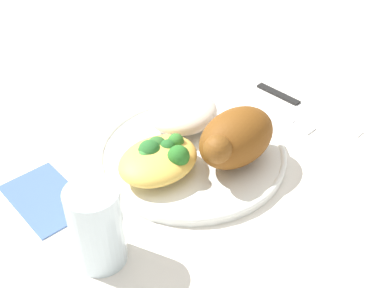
{
  "coord_description": "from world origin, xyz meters",
  "views": [
    {
      "loc": [
        0.36,
        0.36,
        0.42
      ],
      "look_at": [
        0.0,
        0.0,
        0.02
      ],
      "focal_mm": 45.6,
      "sensor_mm": 36.0,
      "label": 1
    }
  ],
  "objects_px": {
    "napkin": "(46,198)",
    "fork": "(278,114)",
    "mac_cheese_with_broccoli": "(160,159)",
    "water_glass": "(97,226)",
    "rice_pile": "(183,113)",
    "knife": "(298,103)",
    "plate": "(192,154)",
    "roasted_chicken": "(235,138)"
  },
  "relations": [
    {
      "from": "napkin",
      "to": "fork",
      "type": "bearing_deg",
      "value": 165.57
    },
    {
      "from": "mac_cheese_with_broccoli",
      "to": "water_glass",
      "type": "height_order",
      "value": "water_glass"
    },
    {
      "from": "rice_pile",
      "to": "knife",
      "type": "distance_m",
      "value": 0.2
    },
    {
      "from": "mac_cheese_with_broccoli",
      "to": "fork",
      "type": "distance_m",
      "value": 0.23
    },
    {
      "from": "fork",
      "to": "napkin",
      "type": "bearing_deg",
      "value": -14.43
    },
    {
      "from": "fork",
      "to": "knife",
      "type": "xyz_separation_m",
      "value": [
        -0.04,
        0.0,
        0.0
      ]
    },
    {
      "from": "plate",
      "to": "fork",
      "type": "height_order",
      "value": "plate"
    },
    {
      "from": "rice_pile",
      "to": "water_glass",
      "type": "relative_size",
      "value": 1.03
    },
    {
      "from": "rice_pile",
      "to": "napkin",
      "type": "height_order",
      "value": "rice_pile"
    },
    {
      "from": "roasted_chicken",
      "to": "napkin",
      "type": "relative_size",
      "value": 1.05
    },
    {
      "from": "roasted_chicken",
      "to": "mac_cheese_with_broccoli",
      "type": "distance_m",
      "value": 0.1
    },
    {
      "from": "napkin",
      "to": "roasted_chicken",
      "type": "bearing_deg",
      "value": 148.97
    },
    {
      "from": "plate",
      "to": "roasted_chicken",
      "type": "relative_size",
      "value": 2.08
    },
    {
      "from": "mac_cheese_with_broccoli",
      "to": "knife",
      "type": "relative_size",
      "value": 0.57
    },
    {
      "from": "mac_cheese_with_broccoli",
      "to": "water_glass",
      "type": "distance_m",
      "value": 0.14
    },
    {
      "from": "knife",
      "to": "napkin",
      "type": "distance_m",
      "value": 0.41
    },
    {
      "from": "knife",
      "to": "napkin",
      "type": "height_order",
      "value": "knife"
    },
    {
      "from": "knife",
      "to": "water_glass",
      "type": "bearing_deg",
      "value": 4.04
    },
    {
      "from": "napkin",
      "to": "mac_cheese_with_broccoli",
      "type": "bearing_deg",
      "value": 149.71
    },
    {
      "from": "mac_cheese_with_broccoli",
      "to": "napkin",
      "type": "xyz_separation_m",
      "value": [
        0.13,
        -0.07,
        -0.03
      ]
    },
    {
      "from": "plate",
      "to": "mac_cheese_with_broccoli",
      "type": "distance_m",
      "value": 0.06
    },
    {
      "from": "mac_cheese_with_broccoli",
      "to": "plate",
      "type": "bearing_deg",
      "value": -177.5
    },
    {
      "from": "rice_pile",
      "to": "knife",
      "type": "relative_size",
      "value": 0.53
    },
    {
      "from": "plate",
      "to": "mac_cheese_with_broccoli",
      "type": "relative_size",
      "value": 2.35
    },
    {
      "from": "mac_cheese_with_broccoli",
      "to": "fork",
      "type": "relative_size",
      "value": 0.76
    },
    {
      "from": "mac_cheese_with_broccoli",
      "to": "napkin",
      "type": "bearing_deg",
      "value": -30.29
    },
    {
      "from": "fork",
      "to": "napkin",
      "type": "distance_m",
      "value": 0.36
    },
    {
      "from": "rice_pile",
      "to": "mac_cheese_with_broccoli",
      "type": "distance_m",
      "value": 0.1
    },
    {
      "from": "rice_pile",
      "to": "water_glass",
      "type": "xyz_separation_m",
      "value": [
        0.22,
        0.1,
        0.01
      ]
    },
    {
      "from": "mac_cheese_with_broccoli",
      "to": "water_glass",
      "type": "bearing_deg",
      "value": 20.48
    },
    {
      "from": "mac_cheese_with_broccoli",
      "to": "water_glass",
      "type": "relative_size",
      "value": 1.11
    },
    {
      "from": "fork",
      "to": "water_glass",
      "type": "height_order",
      "value": "water_glass"
    },
    {
      "from": "plate",
      "to": "napkin",
      "type": "bearing_deg",
      "value": -21.13
    },
    {
      "from": "roasted_chicken",
      "to": "plate",
      "type": "bearing_deg",
      "value": -66.07
    },
    {
      "from": "rice_pile",
      "to": "mac_cheese_with_broccoli",
      "type": "bearing_deg",
      "value": 30.57
    },
    {
      "from": "plate",
      "to": "water_glass",
      "type": "height_order",
      "value": "water_glass"
    },
    {
      "from": "roasted_chicken",
      "to": "fork",
      "type": "height_order",
      "value": "roasted_chicken"
    },
    {
      "from": "napkin",
      "to": "water_glass",
      "type": "bearing_deg",
      "value": 88.01
    },
    {
      "from": "roasted_chicken",
      "to": "knife",
      "type": "bearing_deg",
      "value": -170.59
    },
    {
      "from": "rice_pile",
      "to": "napkin",
      "type": "relative_size",
      "value": 0.87
    },
    {
      "from": "water_glass",
      "to": "napkin",
      "type": "relative_size",
      "value": 0.84
    },
    {
      "from": "roasted_chicken",
      "to": "knife",
      "type": "xyz_separation_m",
      "value": [
        -0.19,
        -0.03,
        -0.05
      ]
    }
  ]
}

